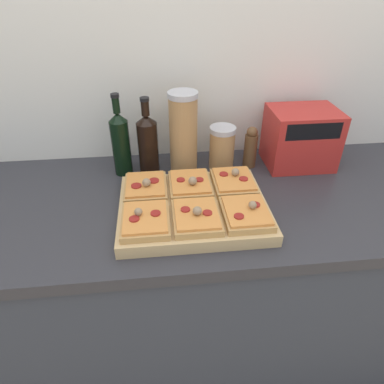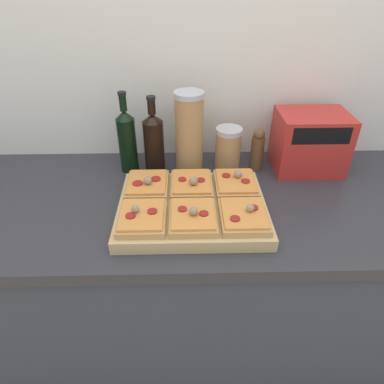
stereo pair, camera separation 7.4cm
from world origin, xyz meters
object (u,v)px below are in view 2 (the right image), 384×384
Objects in this scene: cutting_board at (192,208)px; grain_jar_short at (228,149)px; grain_jar_tall at (189,133)px; toaster_oven at (310,142)px; olive_oil_bottle at (127,140)px; wine_bottle at (154,141)px; pepper_mill at (257,150)px.

grain_jar_short reaches higher than cutting_board.
grain_jar_tall is 0.44m from toaster_oven.
wine_bottle is at bearing 0.00° from olive_oil_bottle.
wine_bottle is 0.57m from toaster_oven.
grain_jar_tall is 1.81× the size of grain_jar_short.
toaster_oven reaches higher than pepper_mill.
grain_jar_tall is 1.09× the size of toaster_oven.
grain_jar_tall is at bearing 90.84° from cutting_board.
grain_jar_short is 0.30m from toaster_oven.
olive_oil_bottle is 1.82× the size of grain_jar_short.
grain_jar_tall is 0.26m from pepper_mill.
wine_bottle is at bearing 179.91° from toaster_oven.
grain_jar_short is at bearing 0.00° from olive_oil_bottle.
pepper_mill is (0.25, 0.28, 0.06)m from cutting_board.
olive_oil_bottle reaches higher than toaster_oven.
pepper_mill is 0.19m from toaster_oven.
cutting_board is 0.31m from grain_jar_short.
cutting_board is at bearing -64.49° from wine_bottle.
olive_oil_bottle is at bearing 180.00° from wine_bottle.
wine_bottle is at bearing 180.00° from grain_jar_tall.
grain_jar_tall reaches higher than wine_bottle.
pepper_mill is (0.38, 0.00, -0.04)m from wine_bottle.
pepper_mill is at bearing 0.00° from grain_jar_tall.
wine_bottle is at bearing 115.51° from cutting_board.
toaster_oven is at bearing -0.09° from wine_bottle.
pepper_mill is (0.47, 0.00, -0.04)m from olive_oil_bottle.
wine_bottle is 1.76× the size of pepper_mill.
cutting_board is 0.30m from grain_jar_tall.
cutting_board is 1.66× the size of toaster_oven.
toaster_oven reaches higher than cutting_board.
wine_bottle is 0.95× the size of grain_jar_tall.
wine_bottle is 0.27m from grain_jar_short.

